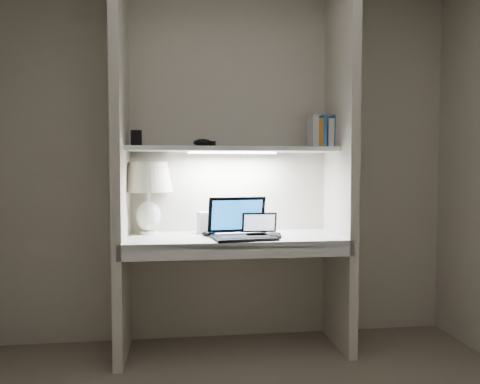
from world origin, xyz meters
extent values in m
cube|color=beige|center=(0.00, 1.50, 1.25)|extent=(3.20, 0.01, 2.50)
cube|color=beige|center=(-0.73, 1.23, 1.25)|extent=(0.06, 0.55, 2.50)
cube|color=beige|center=(0.73, 1.23, 1.25)|extent=(0.06, 0.55, 2.50)
cube|color=white|center=(0.00, 1.23, 0.75)|extent=(1.40, 0.55, 0.04)
cube|color=silver|center=(0.00, 0.96, 0.72)|extent=(1.46, 0.03, 0.10)
cube|color=silver|center=(0.00, 1.32, 1.35)|extent=(1.40, 0.36, 0.03)
cube|color=white|center=(0.00, 1.32, 1.33)|extent=(0.60, 0.04, 0.02)
cylinder|color=white|center=(-0.57, 1.40, 0.78)|extent=(0.12, 0.12, 0.02)
ellipsoid|color=white|center=(-0.57, 1.40, 0.89)|extent=(0.17, 0.17, 0.21)
cylinder|color=white|center=(-0.57, 1.40, 1.02)|extent=(0.03, 0.03, 0.09)
sphere|color=#FFD899|center=(-0.57, 1.40, 1.11)|extent=(0.05, 0.05, 0.05)
cube|color=black|center=(0.05, 1.10, 0.78)|extent=(0.42, 0.32, 0.02)
cube|color=black|center=(0.05, 1.10, 0.79)|extent=(0.35, 0.23, 0.00)
cube|color=black|center=(0.02, 1.26, 0.91)|extent=(0.40, 0.12, 0.24)
cube|color=blue|center=(0.02, 1.26, 0.91)|extent=(0.35, 0.10, 0.20)
cube|color=black|center=(0.17, 1.16, 0.78)|extent=(0.24, 0.17, 0.02)
cube|color=black|center=(0.17, 1.16, 0.79)|extent=(0.20, 0.12, 0.00)
cube|color=black|center=(0.17, 1.26, 0.86)|extent=(0.23, 0.05, 0.14)
cube|color=#ADBED4|center=(0.17, 1.25, 0.86)|extent=(0.21, 0.04, 0.11)
cube|color=silver|center=(-0.18, 1.35, 0.85)|extent=(0.13, 0.11, 0.15)
ellipsoid|color=black|center=(-0.17, 1.25, 0.79)|extent=(0.10, 0.07, 0.03)
torus|color=black|center=(0.27, 1.26, 0.78)|extent=(0.11, 0.11, 0.01)
cube|color=yellow|center=(-0.64, 1.29, 0.77)|extent=(0.08, 0.08, 0.00)
cube|color=silver|center=(0.74, 1.33, 1.46)|extent=(0.03, 0.15, 0.20)
cube|color=navy|center=(0.71, 1.33, 1.48)|extent=(0.04, 0.15, 0.22)
cube|color=silver|center=(0.67, 1.33, 1.46)|extent=(0.04, 0.15, 0.20)
cube|color=blue|center=(0.63, 1.33, 1.48)|extent=(0.02, 0.15, 0.22)
cube|color=#C3711B|center=(0.60, 1.33, 1.46)|extent=(0.03, 0.15, 0.20)
cube|color=#B8B8BD|center=(0.56, 1.33, 1.48)|extent=(0.04, 0.15, 0.22)
cube|color=black|center=(-0.64, 1.33, 1.42)|extent=(0.07, 0.06, 0.11)
ellipsoid|color=black|center=(-0.20, 1.35, 1.39)|extent=(0.13, 0.09, 0.05)
camera|label=1|loc=(-0.35, -1.84, 1.23)|focal=35.00mm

